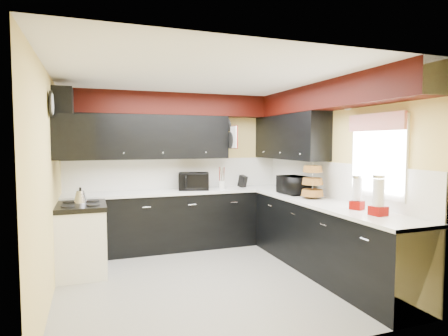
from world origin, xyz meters
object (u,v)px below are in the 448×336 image
Objects in this scene: knife_block at (243,181)px; toaster_oven at (194,181)px; microwave at (294,185)px; utensil_crock at (222,185)px; kettle at (80,197)px.

toaster_oven is at bearing 162.82° from knife_block.
microwave is 3.58× the size of utensil_crock.
microwave is at bearing -49.32° from utensil_crock.
utensil_crock is at bearing 37.42° from microwave.
knife_block is 1.16× the size of kettle.
knife_block reaches higher than kettle.
utensil_crock is 0.43m from knife_block.
utensil_crock is 0.68× the size of knife_block.
utensil_crock is (-0.82, 0.95, -0.07)m from microwave.
microwave is 3.03m from kettle.
toaster_oven is 3.54× the size of utensil_crock.
kettle is (-2.61, -0.68, -0.04)m from knife_block.
knife_block is (-0.40, 1.05, -0.03)m from microwave.
kettle is at bearing -144.92° from toaster_oven.
kettle is (-3.01, 0.37, -0.08)m from microwave.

